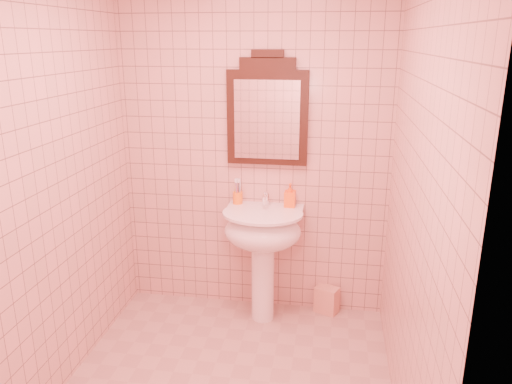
% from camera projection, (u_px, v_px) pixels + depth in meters
% --- Properties ---
extents(back_wall, '(2.00, 0.02, 2.50)m').
position_uv_depth(back_wall, '(254.00, 152.00, 3.69)').
color(back_wall, '#CB9C8D').
rests_on(back_wall, floor).
extents(pedestal_sink, '(0.58, 0.58, 0.86)m').
position_uv_depth(pedestal_sink, '(263.00, 238.00, 3.64)').
color(pedestal_sink, white).
rests_on(pedestal_sink, floor).
extents(faucet, '(0.04, 0.16, 0.11)m').
position_uv_depth(faucet, '(266.00, 199.00, 3.69)').
color(faucet, white).
rests_on(faucet, pedestal_sink).
extents(mirror, '(0.58, 0.06, 0.81)m').
position_uv_depth(mirror, '(267.00, 113.00, 3.57)').
color(mirror, black).
rests_on(mirror, back_wall).
extents(toothbrush_cup, '(0.07, 0.07, 0.17)m').
position_uv_depth(toothbrush_cup, '(238.00, 197.00, 3.74)').
color(toothbrush_cup, orange).
rests_on(toothbrush_cup, pedestal_sink).
extents(soap_dispenser, '(0.08, 0.08, 0.18)m').
position_uv_depth(soap_dispenser, '(290.00, 195.00, 3.67)').
color(soap_dispenser, orange).
rests_on(soap_dispenser, pedestal_sink).
extents(towel, '(0.20, 0.17, 0.21)m').
position_uv_depth(towel, '(327.00, 300.00, 3.89)').
color(towel, tan).
rests_on(towel, floor).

